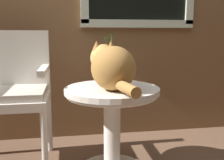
% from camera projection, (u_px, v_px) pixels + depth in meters
% --- Properties ---
extents(wicker_side_table, '(0.62, 0.62, 0.60)m').
position_uv_depth(wicker_side_table, '(112.00, 114.00, 1.73)').
color(wicker_side_table, silver).
rests_on(wicker_side_table, ground_plane).
extents(wicker_chair, '(0.49, 0.47, 0.97)m').
position_uv_depth(wicker_chair, '(14.00, 87.00, 1.88)').
color(wicker_chair, silver).
rests_on(wicker_chair, ground_plane).
extents(cat, '(0.32, 0.63, 0.30)m').
position_uv_depth(cat, '(112.00, 66.00, 1.62)').
color(cat, '#AD7A3D').
rests_on(cat, wicker_side_table).
extents(pewter_vase_with_ivy, '(0.14, 0.14, 0.35)m').
position_uv_depth(pewter_vase_with_ivy, '(111.00, 70.00, 1.79)').
color(pewter_vase_with_ivy, gray).
rests_on(pewter_vase_with_ivy, wicker_side_table).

